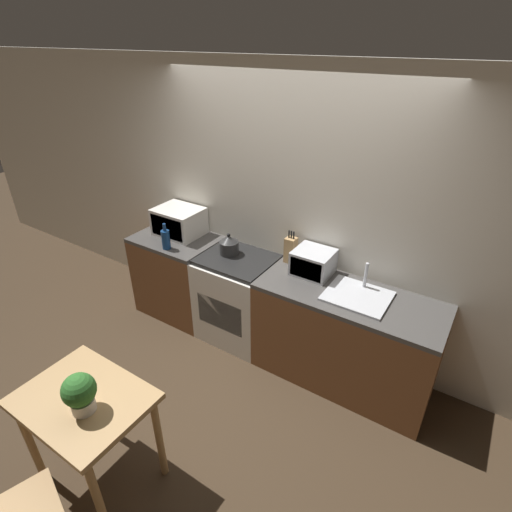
# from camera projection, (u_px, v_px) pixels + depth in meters

# --- Properties ---
(ground_plane) EXTENTS (16.00, 16.00, 0.00)m
(ground_plane) POSITION_uv_depth(u_px,v_px,m) (231.00, 383.00, 3.58)
(ground_plane) COLOR #3D2D1E
(wall_back) EXTENTS (10.00, 0.06, 2.60)m
(wall_back) POSITION_uv_depth(u_px,v_px,m) (287.00, 214.00, 3.64)
(wall_back) COLOR silver
(wall_back) RESTS_ON ground_plane
(counter_left_run) EXTENTS (0.86, 0.62, 0.90)m
(counter_left_run) POSITION_uv_depth(u_px,v_px,m) (180.00, 275.00, 4.33)
(counter_left_run) COLOR brown
(counter_left_run) RESTS_ON ground_plane
(counter_right_run) EXTENTS (1.52, 0.62, 0.90)m
(counter_right_run) POSITION_uv_depth(u_px,v_px,m) (344.00, 338.00, 3.43)
(counter_right_run) COLOR brown
(counter_right_run) RESTS_ON ground_plane
(stove_range) EXTENTS (0.70, 0.62, 0.90)m
(stove_range) POSITION_uv_depth(u_px,v_px,m) (238.00, 298.00, 3.96)
(stove_range) COLOR silver
(stove_range) RESTS_ON ground_plane
(kettle) EXTENTS (0.18, 0.18, 0.21)m
(kettle) POSITION_uv_depth(u_px,v_px,m) (229.00, 245.00, 3.77)
(kettle) COLOR #2D2D2D
(kettle) RESTS_ON stove_range
(microwave) EXTENTS (0.47, 0.38, 0.28)m
(microwave) POSITION_uv_depth(u_px,v_px,m) (179.00, 222.00, 4.12)
(microwave) COLOR silver
(microwave) RESTS_ON counter_left_run
(bottle) EXTENTS (0.08, 0.08, 0.26)m
(bottle) POSITION_uv_depth(u_px,v_px,m) (166.00, 239.00, 3.86)
(bottle) COLOR navy
(bottle) RESTS_ON counter_left_run
(knife_block) EXTENTS (0.09, 0.10, 0.31)m
(knife_block) POSITION_uv_depth(u_px,v_px,m) (291.00, 250.00, 3.62)
(knife_block) COLOR tan
(knife_block) RESTS_ON counter_right_run
(toaster_oven) EXTENTS (0.33, 0.30, 0.22)m
(toaster_oven) POSITION_uv_depth(u_px,v_px,m) (313.00, 262.00, 3.45)
(toaster_oven) COLOR silver
(toaster_oven) RESTS_ON counter_right_run
(sink_basin) EXTENTS (0.50, 0.42, 0.24)m
(sink_basin) POSITION_uv_depth(u_px,v_px,m) (358.00, 295.00, 3.18)
(sink_basin) COLOR silver
(sink_basin) RESTS_ON counter_right_run
(dining_table) EXTENTS (0.81, 0.61, 0.78)m
(dining_table) POSITION_uv_depth(u_px,v_px,m) (86.00, 411.00, 2.52)
(dining_table) COLOR tan
(dining_table) RESTS_ON ground_plane
(potted_plant) EXTENTS (0.20, 0.20, 0.27)m
(potted_plant) POSITION_uv_depth(u_px,v_px,m) (80.00, 392.00, 2.31)
(potted_plant) COLOR beige
(potted_plant) RESTS_ON dining_table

